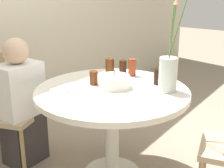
# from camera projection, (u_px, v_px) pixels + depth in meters

# --- Properties ---
(dining_table) EXTENTS (1.10, 1.10, 0.71)m
(dining_table) POSITION_uv_depth(u_px,v_px,m) (112.00, 105.00, 2.26)
(dining_table) COLOR silver
(dining_table) RESTS_ON ground_plane
(chair_right_flank) EXTENTS (0.51, 0.51, 0.89)m
(chair_right_flank) POSITION_uv_depth(u_px,v_px,m) (4.00, 104.00, 2.54)
(chair_right_flank) COLOR tan
(chair_right_flank) RESTS_ON ground_plane
(birthday_cake) EXTENTS (0.22, 0.22, 0.13)m
(birthday_cake) POSITION_uv_depth(u_px,v_px,m) (115.00, 81.00, 2.25)
(birthday_cake) COLOR white
(birthday_cake) RESTS_ON dining_table
(flower_vase) EXTENTS (0.25, 0.21, 0.79)m
(flower_vase) POSITION_uv_depth(u_px,v_px,m) (170.00, 64.00, 2.13)
(flower_vase) COLOR silver
(flower_vase) RESTS_ON dining_table
(side_plate) EXTENTS (0.22, 0.22, 0.01)m
(side_plate) POSITION_uv_depth(u_px,v_px,m) (64.00, 88.00, 2.23)
(side_plate) COLOR silver
(side_plate) RESTS_ON dining_table
(drink_glass_0) EXTENTS (0.06, 0.06, 0.11)m
(drink_glass_0) POSITION_uv_depth(u_px,v_px,m) (123.00, 67.00, 2.59)
(drink_glass_0) COLOR #33190C
(drink_glass_0) RESTS_ON dining_table
(drink_glass_1) EXTENTS (0.07, 0.07, 0.12)m
(drink_glass_1) POSITION_uv_depth(u_px,v_px,m) (159.00, 76.00, 2.31)
(drink_glass_1) COLOR black
(drink_glass_1) RESTS_ON dining_table
(drink_glass_2) EXTENTS (0.06, 0.06, 0.14)m
(drink_glass_2) POSITION_uv_depth(u_px,v_px,m) (132.00, 67.00, 2.52)
(drink_glass_2) COLOR maroon
(drink_glass_2) RESTS_ON dining_table
(drink_glass_3) EXTENTS (0.07, 0.07, 0.12)m
(drink_glass_3) POSITION_uv_depth(u_px,v_px,m) (110.00, 66.00, 2.60)
(drink_glass_3) COLOR #51280F
(drink_glass_3) RESTS_ON dining_table
(drink_glass_4) EXTENTS (0.06, 0.06, 0.10)m
(drink_glass_4) POSITION_uv_depth(u_px,v_px,m) (94.00, 78.00, 2.31)
(drink_glass_4) COLOR #51280F
(drink_glass_4) RESTS_ON dining_table
(person_boy) EXTENTS (0.34, 0.24, 1.05)m
(person_boy) POSITION_uv_depth(u_px,v_px,m) (21.00, 107.00, 2.50)
(person_boy) COLOR #383333
(person_boy) RESTS_ON ground_plane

